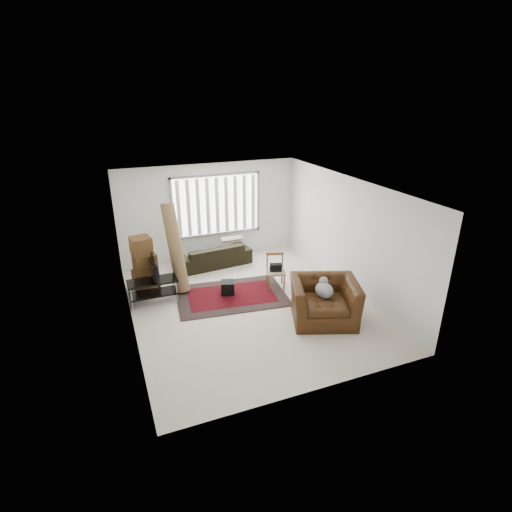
% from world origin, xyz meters
% --- Properties ---
extents(room, '(6.00, 6.02, 2.71)m').
position_xyz_m(room, '(0.03, 0.51, 1.76)').
color(room, beige).
rests_on(room, ground).
extents(persian_rug, '(2.70, 1.96, 0.02)m').
position_xyz_m(persian_rug, '(-0.22, 0.54, 0.01)').
color(persian_rug, black).
rests_on(persian_rug, ground).
extents(tv_stand, '(1.09, 0.49, 0.55)m').
position_xyz_m(tv_stand, '(-1.95, 0.93, 0.39)').
color(tv_stand, black).
rests_on(tv_stand, ground).
extents(tv, '(0.11, 0.89, 0.51)m').
position_xyz_m(tv, '(-1.95, 0.93, 0.80)').
color(tv, black).
rests_on(tv, tv_stand).
extents(subwoofer, '(0.38, 0.38, 0.30)m').
position_xyz_m(subwoofer, '(-0.27, 0.67, 0.17)').
color(subwoofer, black).
rests_on(subwoofer, persian_rug).
extents(moving_boxes, '(0.62, 0.58, 1.34)m').
position_xyz_m(moving_boxes, '(-2.02, 1.62, 0.62)').
color(moving_boxes, brown).
rests_on(moving_boxes, ground).
extents(white_flatpack, '(0.63, 0.29, 0.78)m').
position_xyz_m(white_flatpack, '(-1.96, 2.06, 0.39)').
color(white_flatpack, silver).
rests_on(white_flatpack, ground).
extents(rolled_rug, '(0.52, 0.87, 2.12)m').
position_xyz_m(rolled_rug, '(-1.30, 1.39, 1.06)').
color(rolled_rug, brown).
rests_on(rolled_rug, ground).
extents(sofa, '(2.10, 1.08, 0.78)m').
position_xyz_m(sofa, '(-0.09, 2.45, 0.39)').
color(sofa, black).
rests_on(sofa, ground).
extents(side_chair, '(0.56, 0.56, 0.83)m').
position_xyz_m(side_chair, '(0.94, 0.60, 0.46)').
color(side_chair, '#907C5E').
rests_on(side_chair, ground).
extents(armchair, '(1.68, 1.58, 1.00)m').
position_xyz_m(armchair, '(1.25, -1.16, 0.50)').
color(armchair, '#3C210C').
rests_on(armchair, ground).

